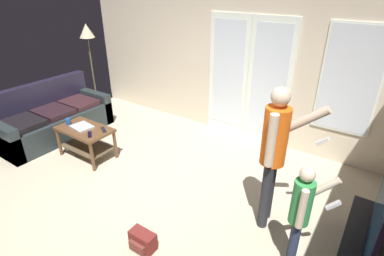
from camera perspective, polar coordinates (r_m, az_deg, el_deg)
ground_plane at (r=4.16m, az=-11.06°, el=-12.43°), size 6.02×4.87×0.02m
wall_back_with_doors at (r=5.28m, az=7.29°, el=13.19°), size 6.02×0.09×2.85m
leather_couch at (r=5.95m, az=-24.97°, el=1.50°), size 0.88×1.94×0.92m
coffee_table at (r=4.99m, az=-19.52°, el=-1.47°), size 0.88×0.52×0.50m
flat_screen_tv at (r=3.08m, az=31.99°, el=-13.60°), size 0.08×1.21×0.75m
person_adult at (r=3.25m, az=15.46°, el=-3.65°), size 0.61×0.50×1.65m
person_child at (r=2.98m, az=20.00°, el=-14.52°), size 0.39×0.38×1.16m
floor_lamp at (r=6.51m, az=-19.21°, el=15.84°), size 0.29×0.29×1.80m
backpack at (r=3.41m, az=-9.39°, el=-20.35°), size 0.29×0.19×0.21m
laptop_closed at (r=4.96m, az=-20.14°, el=0.24°), size 0.35×0.30×0.03m
cup_near_edge at (r=5.13m, az=-22.45°, el=1.16°), size 0.07×0.07×0.10m
tv_remote_black at (r=4.68m, az=-18.84°, el=-1.16°), size 0.17×0.14×0.02m
dvd_remote_slim at (r=4.76m, az=-16.43°, el=-0.30°), size 0.17×0.13×0.02m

